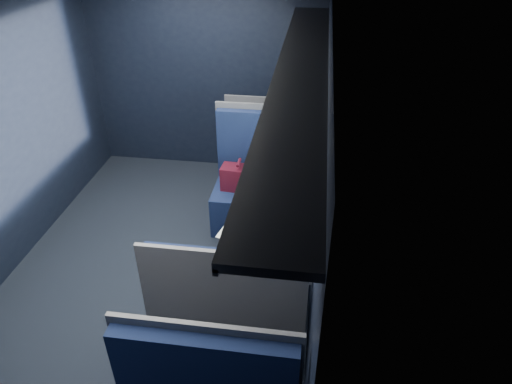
# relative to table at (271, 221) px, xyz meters

# --- Properties ---
(ground) EXTENTS (2.80, 4.20, 0.01)m
(ground) POSITION_rel_table_xyz_m (-1.03, 0.00, -0.67)
(ground) COLOR black
(room_shell) EXTENTS (3.00, 4.40, 2.40)m
(room_shell) POSITION_rel_table_xyz_m (-1.01, 0.00, 0.81)
(room_shell) COLOR black
(room_shell) RESTS_ON ground
(table) EXTENTS (0.62, 1.00, 0.74)m
(table) POSITION_rel_table_xyz_m (0.00, 0.00, 0.00)
(table) COLOR #54565E
(table) RESTS_ON ground
(seat_bay_near) EXTENTS (1.04, 0.62, 1.26)m
(seat_bay_near) POSITION_rel_table_xyz_m (-0.19, 0.87, -0.24)
(seat_bay_near) COLOR #0C1536
(seat_bay_near) RESTS_ON ground
(seat_bay_far) EXTENTS (1.04, 0.62, 1.26)m
(seat_bay_far) POSITION_rel_table_xyz_m (-0.18, -0.87, -0.25)
(seat_bay_far) COLOR #0C1536
(seat_bay_far) RESTS_ON ground
(seat_row_front) EXTENTS (1.04, 0.51, 1.16)m
(seat_row_front) POSITION_rel_table_xyz_m (-0.18, 1.80, -0.25)
(seat_row_front) COLOR #0C1536
(seat_row_front) RESTS_ON ground
(man) EXTENTS (0.53, 0.56, 1.32)m
(man) POSITION_rel_table_xyz_m (0.07, 0.70, 0.06)
(man) COLOR black
(man) RESTS_ON ground
(woman) EXTENTS (0.53, 0.56, 1.32)m
(woman) POSITION_rel_table_xyz_m (0.07, -0.71, 0.06)
(woman) COLOR black
(woman) RESTS_ON ground
(papers) EXTENTS (0.63, 0.78, 0.01)m
(papers) POSITION_rel_table_xyz_m (-0.09, -0.09, 0.08)
(papers) COLOR white
(papers) RESTS_ON table
(laptop) EXTENTS (0.32, 0.38, 0.25)m
(laptop) POSITION_rel_table_xyz_m (0.32, -0.04, 0.14)
(laptop) COLOR silver
(laptop) RESTS_ON table
(bottle_small) EXTENTS (0.06, 0.06, 0.21)m
(bottle_small) POSITION_rel_table_xyz_m (0.28, 0.28, 0.17)
(bottle_small) COLOR silver
(bottle_small) RESTS_ON table
(cup) EXTENTS (0.07, 0.07, 0.09)m
(cup) POSITION_rel_table_xyz_m (0.24, 0.43, 0.12)
(cup) COLOR white
(cup) RESTS_ON table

